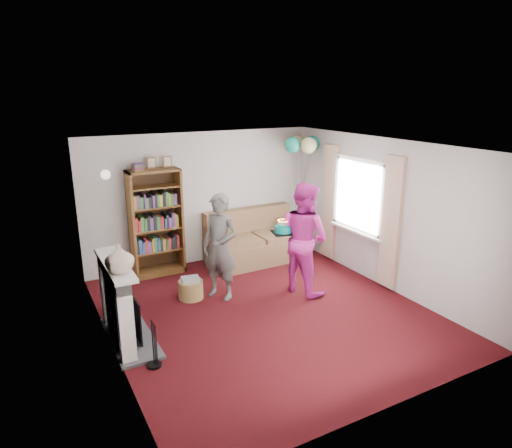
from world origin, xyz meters
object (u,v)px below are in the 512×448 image
person_striped (220,247)px  birthday_cake (283,229)px  bookcase (156,223)px  sofa (254,242)px  person_magenta (303,238)px

person_striped → birthday_cake: size_ratio=5.11×
person_striped → bookcase: bearing=168.8°
birthday_cake → bookcase: bearing=131.1°
sofa → person_striped: (-1.28, -1.26, 0.49)m
sofa → person_magenta: size_ratio=1.00×
bookcase → birthday_cake: size_ratio=6.35×
person_magenta → person_striped: bearing=56.3°
person_striped → birthday_cake: (0.97, -0.32, 0.23)m
sofa → person_magenta: 1.77m
bookcase → person_magenta: bearing=-45.1°
bookcase → sofa: bookcase is taller
bookcase → birthday_cake: bearing=-48.9°
bookcase → person_striped: bookcase is taller
bookcase → person_magenta: 2.68m
person_magenta → birthday_cake: (-0.33, 0.10, 0.17)m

